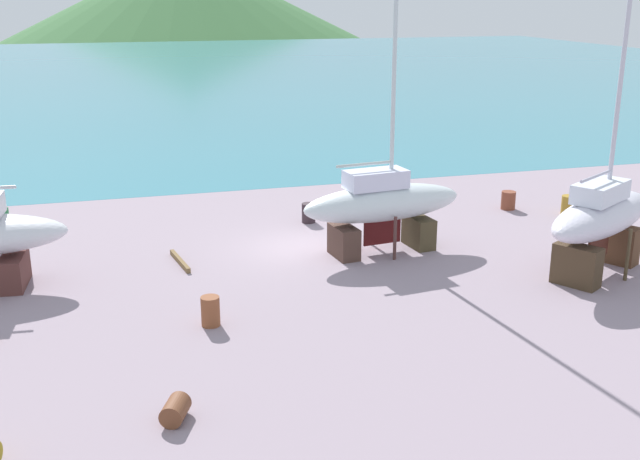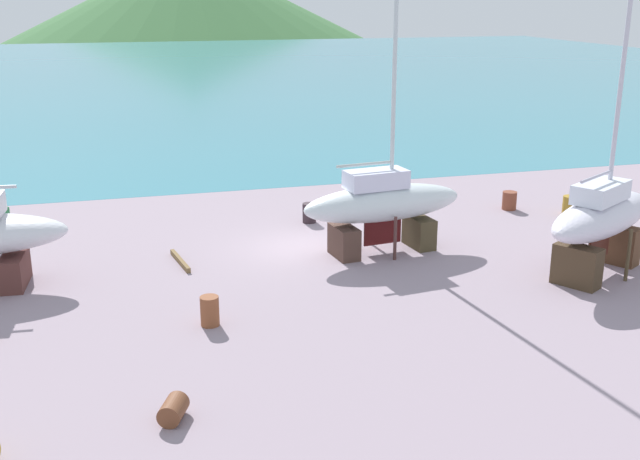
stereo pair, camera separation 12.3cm
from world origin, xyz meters
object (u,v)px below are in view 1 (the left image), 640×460
at_px(sailboat_large_starboard, 601,219).
at_px(barrel_blue_faded, 309,213).
at_px(sailboat_mid_port, 382,204).
at_px(barrel_tipped_right, 210,311).
at_px(worker, 3,223).
at_px(barrel_tipped_left, 508,200).
at_px(barrel_tar_black, 175,410).
at_px(barrel_rust_near, 569,205).

xyz_separation_m(sailboat_large_starboard, barrel_blue_faded, (-7.75, 8.36, -1.51)).
relative_size(sailboat_mid_port, barrel_tipped_right, 13.19).
relative_size(sailboat_mid_port, worker, 6.75).
height_order(worker, barrel_blue_faded, worker).
height_order(sailboat_mid_port, barrel_blue_faded, sailboat_mid_port).
distance_m(sailboat_large_starboard, barrel_tipped_left, 8.19).
relative_size(barrel_tar_black, barrel_rust_near, 0.93).
bearing_deg(barrel_blue_faded, barrel_tar_black, -115.78).
distance_m(sailboat_large_starboard, worker, 21.20).
xyz_separation_m(sailboat_mid_port, barrel_blue_faded, (-1.60, 4.29, -1.40)).
xyz_separation_m(barrel_tipped_left, barrel_blue_faded, (-8.87, 0.39, 0.01)).
xyz_separation_m(sailboat_mid_port, barrel_rust_near, (9.30, 2.41, -1.39)).
relative_size(barrel_tipped_left, barrel_tipped_right, 0.91).
height_order(barrel_tar_black, barrel_rust_near, barrel_rust_near).
relative_size(worker, barrel_tipped_right, 1.95).
height_order(sailboat_mid_port, barrel_tipped_right, sailboat_mid_port).
bearing_deg(worker, barrel_tar_black, 50.46).
bearing_deg(worker, sailboat_mid_port, 102.85).
distance_m(barrel_tar_black, barrel_tipped_left, 20.68).
distance_m(sailboat_mid_port, barrel_tipped_right, 8.51).
bearing_deg(barrel_tipped_left, barrel_blue_faded, 177.46).
xyz_separation_m(sailboat_large_starboard, worker, (-19.40, 8.47, -1.03)).
relative_size(barrel_blue_faded, barrel_tipped_right, 0.92).
height_order(worker, barrel_rust_near, worker).
bearing_deg(barrel_rust_near, sailboat_large_starboard, -115.91).
distance_m(worker, barrel_rust_near, 22.64).
bearing_deg(barrel_tipped_right, barrel_tipped_left, 31.59).
xyz_separation_m(barrel_blue_faded, barrel_tipped_right, (-5.28, -9.10, 0.03)).
distance_m(worker, barrel_tipped_left, 20.54).
xyz_separation_m(barrel_tar_black, barrel_blue_faded, (6.74, 13.96, 0.14)).
xyz_separation_m(worker, barrel_tipped_right, (6.37, -9.21, -0.44)).
bearing_deg(sailboat_mid_port, sailboat_large_starboard, -40.57).
distance_m(worker, barrel_blue_faded, 11.66).
bearing_deg(sailboat_large_starboard, barrel_tipped_left, 50.87).
bearing_deg(barrel_tar_black, barrel_tipped_right, 73.30).
relative_size(worker, barrel_blue_faded, 2.12).
relative_size(sailboat_mid_port, barrel_tipped_left, 14.58).
relative_size(worker, barrel_tipped_left, 2.16).
xyz_separation_m(barrel_rust_near, barrel_blue_faded, (-10.90, 1.88, -0.01)).
bearing_deg(barrel_rust_near, worker, 174.96).
bearing_deg(barrel_rust_near, barrel_blue_faded, 170.22).
xyz_separation_m(barrel_tar_black, barrel_rust_near, (17.64, 12.08, 0.15)).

